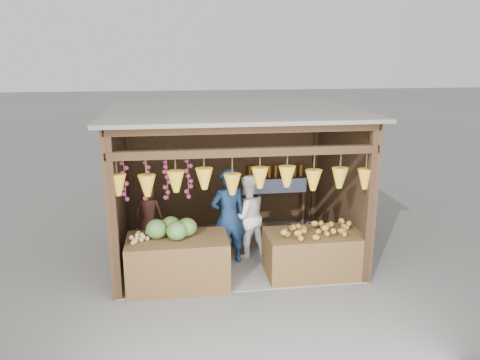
% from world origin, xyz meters
% --- Properties ---
extents(ground, '(80.00, 80.00, 0.00)m').
position_xyz_m(ground, '(0.00, 0.00, 0.00)').
color(ground, '#514F49').
rests_on(ground, ground).
extents(stall_structure, '(4.30, 3.30, 2.66)m').
position_xyz_m(stall_structure, '(-0.03, -0.04, 1.67)').
color(stall_structure, slate).
rests_on(stall_structure, ground).
extents(back_shelf, '(1.25, 0.32, 1.32)m').
position_xyz_m(back_shelf, '(1.05, 1.28, 0.87)').
color(back_shelf, '#382314').
rests_on(back_shelf, ground).
extents(counter_left, '(1.58, 0.85, 0.80)m').
position_xyz_m(counter_left, '(-1.04, -1.13, 0.40)').
color(counter_left, '#492F18').
rests_on(counter_left, ground).
extents(counter_right, '(1.57, 0.85, 0.73)m').
position_xyz_m(counter_right, '(1.19, -1.05, 0.37)').
color(counter_right, '#54381C').
rests_on(counter_right, ground).
extents(stool, '(0.34, 0.34, 0.32)m').
position_xyz_m(stool, '(-1.53, 0.11, 0.16)').
color(stool, black).
rests_on(stool, ground).
extents(man_standing, '(0.69, 0.53, 1.72)m').
position_xyz_m(man_standing, '(-0.15, -0.43, 0.86)').
color(man_standing, '#142A4D').
rests_on(man_standing, ground).
extents(woman_standing, '(0.88, 0.77, 1.53)m').
position_xyz_m(woman_standing, '(0.21, -0.16, 0.76)').
color(woman_standing, white).
rests_on(woman_standing, ground).
extents(vendor_seated, '(0.57, 0.45, 1.03)m').
position_xyz_m(vendor_seated, '(-1.53, 0.11, 0.83)').
color(vendor_seated, '#502920').
rests_on(vendor_seated, stool).
extents(melon_pile, '(1.00, 0.50, 0.32)m').
position_xyz_m(melon_pile, '(-1.11, -1.07, 0.96)').
color(melon_pile, '#124413').
rests_on(melon_pile, counter_left).
extents(tanfruit_pile, '(0.34, 0.40, 0.13)m').
position_xyz_m(tanfruit_pile, '(-1.61, -1.20, 0.87)').
color(tanfruit_pile, olive).
rests_on(tanfruit_pile, counter_left).
extents(mango_pile, '(1.40, 0.64, 0.22)m').
position_xyz_m(mango_pile, '(1.20, -1.12, 0.84)').
color(mango_pile, '#CF501B').
rests_on(mango_pile, counter_right).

